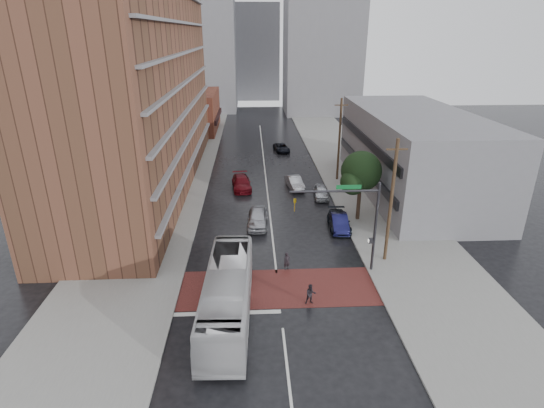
{
  "coord_description": "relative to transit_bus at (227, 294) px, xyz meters",
  "views": [
    {
      "loc": [
        -1.73,
        -25.41,
        17.07
      ],
      "look_at": [
        -0.07,
        7.93,
        3.5
      ],
      "focal_mm": 28.0,
      "sensor_mm": 36.0,
      "label": 1
    }
  ],
  "objects": [
    {
      "name": "car_travel_c",
      "position": [
        0.46,
        23.98,
        -0.9
      ],
      "size": [
        2.57,
        5.28,
        1.48
      ],
      "primitive_type": "imported",
      "rotation": [
        0.0,
        0.0,
        0.1
      ],
      "color": "maroon",
      "rests_on": "ground"
    },
    {
      "name": "building_east",
      "position": [
        19.93,
        22.54,
        2.85
      ],
      "size": [
        11.0,
        26.0,
        9.0
      ],
      "primitive_type": "cube",
      "color": "slate",
      "rests_on": "ground"
    },
    {
      "name": "car_parked_mid",
      "position": [
        9.73,
        12.76,
        -0.97
      ],
      "size": [
        2.15,
        4.76,
        1.35
      ],
      "primitive_type": "imported",
      "rotation": [
        0.0,
        0.0,
        -0.06
      ],
      "color": "black",
      "rests_on": "ground"
    },
    {
      "name": "car_parked_near",
      "position": [
        9.73,
        12.54,
        -0.96
      ],
      "size": [
        1.79,
        4.26,
        1.37
      ],
      "primitive_type": "imported",
      "rotation": [
        0.0,
        0.0,
        -0.08
      ],
      "color": "#131343",
      "rests_on": "ground"
    },
    {
      "name": "car_parked_far",
      "position": [
        9.33,
        20.74,
        -0.97
      ],
      "size": [
        1.89,
        4.05,
        1.34
      ],
      "primitive_type": "imported",
      "rotation": [
        0.0,
        0.0,
        -0.08
      ],
      "color": "#B6B9BE",
      "rests_on": "ground"
    },
    {
      "name": "car_travel_b",
      "position": [
        6.68,
        23.82,
        -0.94
      ],
      "size": [
        2.17,
        4.47,
        1.41
      ],
      "primitive_type": "imported",
      "rotation": [
        0.0,
        0.0,
        0.16
      ],
      "color": "#B6B8BE",
      "rests_on": "ground"
    },
    {
      "name": "pedestrian_b",
      "position": [
        5.49,
        1.04,
        -0.91
      ],
      "size": [
        0.76,
        0.61,
        1.48
      ],
      "primitive_type": "imported",
      "rotation": [
        0.0,
        0.0,
        0.07
      ],
      "color": "black",
      "rests_on": "ground"
    },
    {
      "name": "transit_bus",
      "position": [
        0.0,
        0.0,
        0.0
      ],
      "size": [
        3.18,
        11.9,
        3.29
      ],
      "primitive_type": "imported",
      "rotation": [
        0.0,
        0.0,
        -0.04
      ],
      "color": "#BABABC",
      "rests_on": "ground"
    },
    {
      "name": "street_tree",
      "position": [
        11.95,
        14.58,
        3.09
      ],
      "size": [
        4.2,
        4.1,
        6.9
      ],
      "color": "#332319",
      "rests_on": "ground"
    },
    {
      "name": "sidewalk_east",
      "position": [
        14.93,
        27.54,
        -1.57
      ],
      "size": [
        9.0,
        90.0,
        0.15
      ],
      "primitive_type": "cube",
      "color": "gray",
      "rests_on": "ground"
    },
    {
      "name": "suv_travel",
      "position": [
        6.32,
        40.54,
        -1.06
      ],
      "size": [
        2.66,
        4.52,
        1.18
      ],
      "primitive_type": "imported",
      "rotation": [
        0.0,
        0.0,
        0.17
      ],
      "color": "black",
      "rests_on": "ground"
    },
    {
      "name": "ground",
      "position": [
        3.43,
        2.54,
        -1.65
      ],
      "size": [
        160.0,
        160.0,
        0.0
      ],
      "primitive_type": "plane",
      "color": "black",
      "rests_on": "ground"
    },
    {
      "name": "utility_pole_far",
      "position": [
        12.23,
        26.54,
        3.49
      ],
      "size": [
        1.6,
        0.26,
        10.0
      ],
      "color": "#473321",
      "rests_on": "ground"
    },
    {
      "name": "car_travel_a",
      "position": [
        2.13,
        13.68,
        -0.85
      ],
      "size": [
        2.15,
        4.78,
        1.59
      ],
      "primitive_type": "imported",
      "rotation": [
        0.0,
        0.0,
        -0.06
      ],
      "color": "#AAABB2",
      "rests_on": "ground"
    },
    {
      "name": "distant_tower_east",
      "position": [
        17.43,
        74.54,
        16.35
      ],
      "size": [
        16.0,
        14.0,
        36.0
      ],
      "primitive_type": "cube",
      "color": "slate",
      "rests_on": "ground"
    },
    {
      "name": "utility_pole_near",
      "position": [
        12.23,
        6.54,
        3.49
      ],
      "size": [
        1.6,
        0.26,
        10.0
      ],
      "color": "#473321",
      "rests_on": "ground"
    },
    {
      "name": "distant_tower_center",
      "position": [
        3.43,
        97.54,
        10.35
      ],
      "size": [
        12.0,
        10.0,
        24.0
      ],
      "primitive_type": "cube",
      "color": "slate",
      "rests_on": "ground"
    },
    {
      "name": "pedestrian_a",
      "position": [
        4.26,
        5.54,
        -0.91
      ],
      "size": [
        0.62,
        0.5,
        1.47
      ],
      "primitive_type": "imported",
      "rotation": [
        0.0,
        0.0,
        0.31
      ],
      "color": "black",
      "rests_on": "ground"
    },
    {
      "name": "sidewalk_west",
      "position": [
        -8.07,
        27.54,
        -1.57
      ],
      "size": [
        9.0,
        90.0,
        0.15
      ],
      "primitive_type": "cube",
      "color": "gray",
      "rests_on": "ground"
    },
    {
      "name": "distant_tower_west",
      "position": [
        -10.57,
        80.54,
        14.35
      ],
      "size": [
        18.0,
        16.0,
        32.0
      ],
      "primitive_type": "cube",
      "color": "slate",
      "rests_on": "ground"
    },
    {
      "name": "signal_mast",
      "position": [
        9.28,
        5.04,
        3.09
      ],
      "size": [
        6.5,
        0.3,
        7.2
      ],
      "color": "#2D2D33",
      "rests_on": "ground"
    },
    {
      "name": "apartment_block",
      "position": [
        -10.57,
        26.54,
        12.35
      ],
      "size": [
        10.0,
        44.0,
        28.0
      ],
      "primitive_type": "cube",
      "color": "brown",
      "rests_on": "ground"
    },
    {
      "name": "storefront_west",
      "position": [
        -8.57,
        56.54,
        1.85
      ],
      "size": [
        8.0,
        16.0,
        7.0
      ],
      "primitive_type": "cube",
      "color": "brown",
      "rests_on": "ground"
    },
    {
      "name": "crosswalk",
      "position": [
        3.43,
        3.04,
        -1.64
      ],
      "size": [
        14.0,
        5.0,
        0.02
      ],
      "primitive_type": "cube",
      "color": "maroon",
      "rests_on": "ground"
    }
  ]
}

